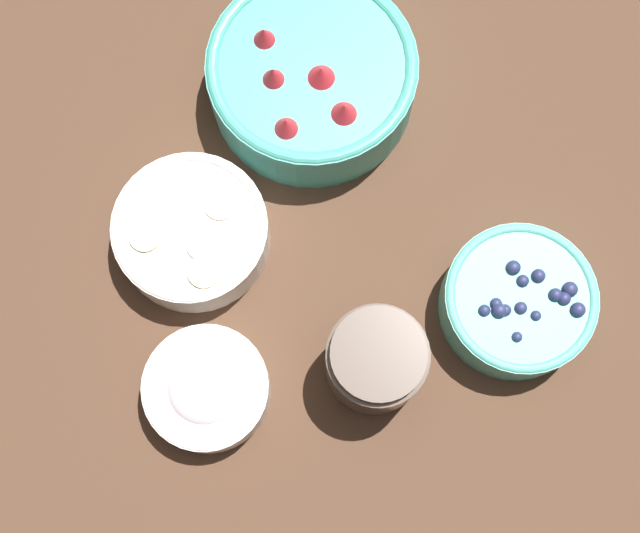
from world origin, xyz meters
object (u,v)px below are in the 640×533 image
at_px(bowl_strawberries, 312,76).
at_px(bowl_cream, 206,388).
at_px(jar_chocolate, 375,362).
at_px(bowl_bananas, 192,232).
at_px(bowl_blueberries, 518,301).

xyz_separation_m(bowl_strawberries, bowl_cream, (-0.14, 0.31, -0.02)).
distance_m(bowl_strawberries, jar_chocolate, 0.31).
bearing_deg(bowl_bananas, bowl_blueberries, -150.46).
height_order(bowl_bananas, bowl_cream, bowl_cream).
bearing_deg(bowl_bananas, bowl_cream, 139.08).
distance_m(bowl_bananas, jar_chocolate, 0.23).
bearing_deg(bowl_blueberries, bowl_strawberries, -7.28).
relative_size(bowl_cream, jar_chocolate, 1.27).
xyz_separation_m(bowl_bananas, bowl_cream, (-0.12, 0.10, -0.00)).
height_order(bowl_bananas, jar_chocolate, jar_chocolate).
relative_size(bowl_strawberries, bowl_blueberries, 1.46).
bearing_deg(bowl_blueberries, bowl_cream, 57.61).
relative_size(bowl_blueberries, jar_chocolate, 1.55).
relative_size(bowl_blueberries, bowl_cream, 1.22).
height_order(bowl_blueberries, jar_chocolate, jar_chocolate).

